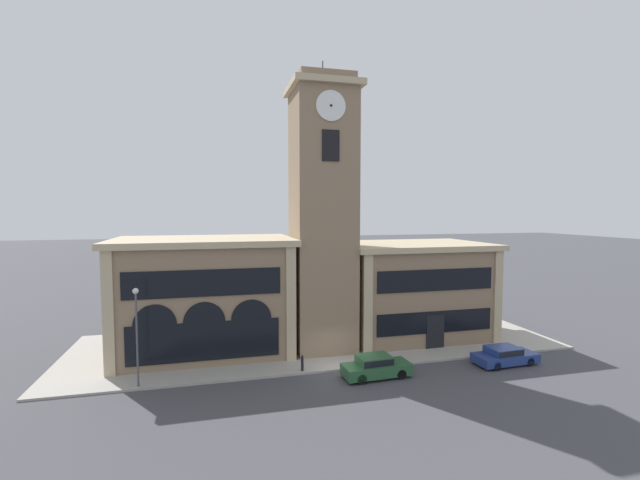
{
  "coord_description": "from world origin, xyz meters",
  "views": [
    {
      "loc": [
        -8.29,
        -27.03,
        10.88
      ],
      "look_at": [
        -0.78,
        2.53,
        8.77
      ],
      "focal_mm": 24.0,
      "sensor_mm": 36.0,
      "label": 1
    }
  ],
  "objects_px": {
    "bollard": "(302,363)",
    "parked_car_mid": "(504,355)",
    "street_lamp": "(137,323)",
    "parked_car_near": "(376,366)"
  },
  "relations": [
    {
      "from": "parked_car_near",
      "to": "street_lamp",
      "type": "height_order",
      "value": "street_lamp"
    },
    {
      "from": "street_lamp",
      "to": "parked_car_mid",
      "type": "bearing_deg",
      "value": -4.39
    },
    {
      "from": "parked_car_mid",
      "to": "bollard",
      "type": "distance_m",
      "value": 14.34
    },
    {
      "from": "bollard",
      "to": "parked_car_mid",
      "type": "bearing_deg",
      "value": -7.74
    },
    {
      "from": "parked_car_near",
      "to": "bollard",
      "type": "xyz_separation_m",
      "value": [
        -4.49,
        1.93,
        -0.09
      ]
    },
    {
      "from": "street_lamp",
      "to": "bollard",
      "type": "distance_m",
      "value": 10.8
    },
    {
      "from": "parked_car_near",
      "to": "parked_car_mid",
      "type": "bearing_deg",
      "value": -3.15
    },
    {
      "from": "street_lamp",
      "to": "bollard",
      "type": "xyz_separation_m",
      "value": [
        10.23,
        0.05,
        -3.44
      ]
    },
    {
      "from": "parked_car_near",
      "to": "street_lamp",
      "type": "bearing_deg",
      "value": 169.59
    },
    {
      "from": "parked_car_mid",
      "to": "bollard",
      "type": "height_order",
      "value": "parked_car_mid"
    }
  ]
}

